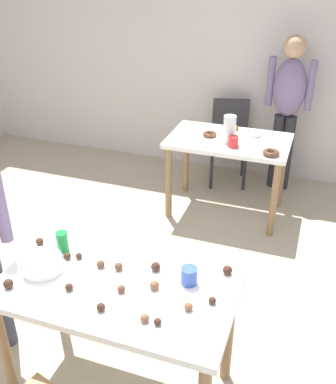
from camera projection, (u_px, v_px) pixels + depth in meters
wall_back at (242, 52)px, 4.62m from camera, size 6.40×0.10×2.60m
dining_table_near at (116, 303)px, 2.32m from camera, size 1.22×0.65×0.75m
dining_table_far at (228, 151)px, 4.07m from camera, size 1.08×0.66×0.75m
chair_far_table at (229, 136)px, 4.74m from camera, size 0.48×0.48×0.87m
person_adult_far at (288, 101)px, 4.36m from camera, size 0.45×0.23×1.56m
mixing_bowl at (42, 264)px, 2.37m from camera, size 0.22×0.22×0.08m
soda_can at (62, 242)px, 2.51m from camera, size 0.07×0.07×0.12m
fork_near at (31, 296)px, 2.21m from camera, size 0.17×0.02×0.01m
cup_near_0 at (189, 276)px, 2.27m from camera, size 0.08×0.08×0.09m
cake_ball_0 at (69, 287)px, 2.24m from camera, size 0.04×0.04×0.04m
cake_ball_1 at (156, 267)px, 2.37m from camera, size 0.05×0.05×0.05m
cake_ball_2 at (8, 284)px, 2.25m from camera, size 0.05×0.05×0.05m
cake_ball_3 at (79, 256)px, 2.47m from camera, size 0.04×0.04×0.04m
cake_ball_4 at (121, 289)px, 2.22m from camera, size 0.04×0.04×0.04m
cake_ball_5 at (188, 307)px, 2.11m from camera, size 0.04×0.04×0.04m
cake_ball_6 at (158, 322)px, 2.03m from camera, size 0.04×0.04×0.04m
cake_ball_7 at (40, 242)px, 2.58m from camera, size 0.04×0.04×0.04m
cake_ball_8 at (119, 267)px, 2.38m from camera, size 0.04×0.04×0.04m
cake_ball_9 at (227, 270)px, 2.35m from camera, size 0.05×0.05×0.05m
cake_ball_10 at (67, 256)px, 2.46m from camera, size 0.04×0.04×0.04m
cake_ball_11 at (101, 307)px, 2.11m from camera, size 0.04×0.04×0.04m
cake_ball_12 at (101, 264)px, 2.40m from camera, size 0.04×0.04×0.04m
cake_ball_13 at (212, 301)px, 2.15m from camera, size 0.04×0.04×0.04m
cake_ball_14 at (154, 285)px, 2.24m from camera, size 0.05×0.05×0.05m
cake_ball_15 at (145, 318)px, 2.05m from camera, size 0.04×0.04×0.04m
pitcher_far at (229, 129)px, 3.88m from camera, size 0.11×0.11×0.24m
cup_far_0 at (233, 142)px, 3.83m from camera, size 0.09×0.09×0.09m
cup_far_1 at (232, 131)px, 4.03m from camera, size 0.08×0.08×0.10m
donut_far_0 at (210, 134)px, 4.05m from camera, size 0.13×0.13×0.04m
donut_far_1 at (271, 153)px, 3.68m from camera, size 0.14×0.14×0.04m
donut_far_2 at (255, 134)px, 4.07m from camera, size 0.12×0.12×0.03m
donut_far_3 at (233, 128)px, 4.20m from camera, size 0.11×0.11×0.03m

